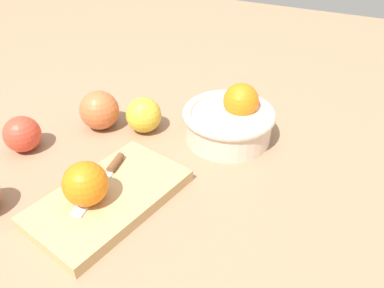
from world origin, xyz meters
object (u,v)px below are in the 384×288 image
bowl (230,120)px  apple_front_left_2 (144,115)px  apple_front_right_2 (22,134)px  cutting_board (110,198)px  orange_on_board (85,184)px  apple_front_left (99,110)px  knife (107,175)px

bowl → apple_front_left_2: (0.06, -0.17, -0.00)m
apple_front_right_2 → apple_front_left_2: 0.24m
cutting_board → orange_on_board: (0.03, -0.02, 0.05)m
bowl → orange_on_board: size_ratio=2.63×
bowl → apple_front_left: 0.28m
orange_on_board → apple_front_right_2: 0.24m
cutting_board → orange_on_board: orange_on_board is taller
apple_front_right_2 → orange_on_board: bearing=70.7°
cutting_board → apple_front_left: apple_front_left is taller
apple_front_left_2 → knife: bearing=12.6°
apple_front_left → apple_front_left_2: bearing=108.5°
knife → apple_front_right_2: apple_front_right_2 is taller
orange_on_board → apple_front_right_2: size_ratio=1.00×
bowl → apple_front_right_2: size_ratio=2.63×
bowl → apple_front_left_2: bearing=-71.9°
cutting_board → bowl: bearing=158.7°
apple_front_left → bowl: bearing=108.2°
cutting_board → orange_on_board: bearing=-31.3°
bowl → cutting_board: 0.29m
cutting_board → knife: size_ratio=1.66×
orange_on_board → apple_front_left_2: size_ratio=0.95×
apple_front_right_2 → apple_front_left: (-0.13, 0.08, 0.01)m
apple_front_right_2 → knife: bearing=85.0°
apple_front_left → apple_front_right_2: bearing=-32.5°
bowl → apple_front_left: size_ratio=2.26×
knife → apple_front_right_2: size_ratio=2.19×
bowl → cutting_board: (0.27, -0.11, -0.03)m
cutting_board → apple_front_right_2: 0.25m
bowl → orange_on_board: bearing=-22.4°
cutting_board → knife: 0.04m
orange_on_board → knife: (-0.06, -0.01, -0.03)m
orange_on_board → apple_front_left: size_ratio=0.86×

